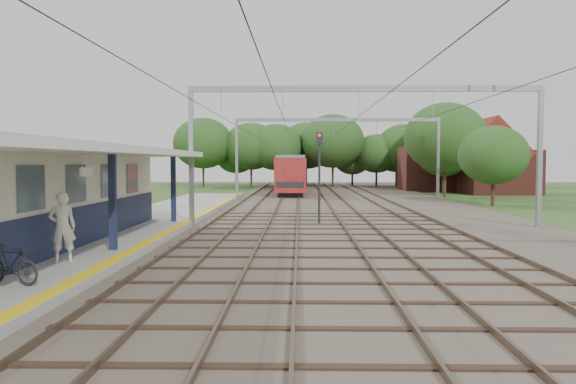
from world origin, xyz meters
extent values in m
plane|color=#2D4C1E|center=(0.00, 0.00, 0.00)|extent=(160.00, 160.00, 0.00)
cube|color=#473D33|center=(4.00, 30.00, 0.05)|extent=(18.00, 90.00, 0.10)
cube|color=gray|center=(-7.50, 14.00, 0.17)|extent=(5.00, 52.00, 0.35)
cube|color=yellow|center=(-5.25, 14.00, 0.35)|extent=(0.45, 52.00, 0.01)
cube|color=beige|center=(-8.90, 7.00, 2.05)|extent=(3.20, 18.00, 3.40)
cube|color=#121938|center=(-7.28, 7.00, 1.05)|extent=(0.06, 18.00, 1.40)
cube|color=slate|center=(-7.27, 7.00, 2.55)|extent=(0.05, 16.00, 1.30)
cube|color=#121938|center=(-5.90, 6.00, 1.95)|extent=(0.22, 0.22, 3.20)
cube|color=#121938|center=(-5.90, 15.00, 1.95)|extent=(0.22, 0.22, 3.20)
cube|color=silver|center=(-7.80, 6.00, 3.67)|extent=(6.40, 20.00, 0.24)
cube|color=white|center=(-6.00, 4.00, 3.00)|extent=(0.06, 0.85, 0.26)
cube|color=brown|center=(-4.22, 30.00, 0.17)|extent=(0.07, 88.00, 0.15)
cube|color=brown|center=(-2.78, 30.00, 0.17)|extent=(0.07, 88.00, 0.15)
cube|color=brown|center=(-1.22, 30.00, 0.17)|extent=(0.07, 88.00, 0.15)
cube|color=brown|center=(0.22, 30.00, 0.17)|extent=(0.07, 88.00, 0.15)
cube|color=brown|center=(2.48, 30.00, 0.17)|extent=(0.07, 88.00, 0.15)
cube|color=brown|center=(3.92, 30.00, 0.17)|extent=(0.07, 88.00, 0.15)
cube|color=brown|center=(6.08, 30.00, 0.17)|extent=(0.07, 88.00, 0.15)
cube|color=brown|center=(7.52, 30.00, 0.17)|extent=(0.07, 88.00, 0.15)
cube|color=gray|center=(-5.00, 15.00, 3.50)|extent=(0.22, 0.22, 7.00)
cube|color=gray|center=(12.00, 15.00, 3.50)|extent=(0.22, 0.22, 7.00)
cube|color=gray|center=(3.50, 15.00, 6.85)|extent=(17.00, 0.20, 0.30)
cube|color=gray|center=(-5.00, 35.00, 3.50)|extent=(0.22, 0.22, 7.00)
cube|color=gray|center=(12.00, 35.00, 3.50)|extent=(0.22, 0.22, 7.00)
cube|color=gray|center=(3.50, 35.00, 6.85)|extent=(17.00, 0.20, 0.30)
cylinder|color=black|center=(-3.50, 30.00, 5.50)|extent=(0.02, 88.00, 0.02)
cylinder|color=black|center=(-0.50, 30.00, 5.50)|extent=(0.02, 88.00, 0.02)
cylinder|color=black|center=(3.20, 30.00, 5.50)|extent=(0.02, 88.00, 0.02)
cylinder|color=black|center=(6.80, 30.00, 5.50)|extent=(0.02, 88.00, 0.02)
cylinder|color=#382619|center=(-10.00, 61.00, 1.44)|extent=(0.28, 0.28, 2.88)
ellipsoid|color=#203F16|center=(-10.00, 61.00, 4.96)|extent=(6.72, 6.72, 5.76)
cylinder|color=#382619|center=(-4.00, 63.00, 1.26)|extent=(0.28, 0.28, 2.52)
ellipsoid|color=#203F16|center=(-4.00, 63.00, 4.34)|extent=(5.88, 5.88, 5.04)
cylinder|color=#382619|center=(2.00, 60.00, 1.62)|extent=(0.28, 0.28, 3.24)
ellipsoid|color=#203F16|center=(2.00, 60.00, 5.58)|extent=(7.56, 7.56, 6.48)
cylinder|color=#382619|center=(8.00, 62.00, 1.35)|extent=(0.28, 0.28, 2.70)
ellipsoid|color=#203F16|center=(8.00, 62.00, 4.65)|extent=(6.30, 6.30, 5.40)
cylinder|color=#382619|center=(14.50, 38.00, 1.26)|extent=(0.28, 0.28, 2.52)
ellipsoid|color=#203F16|center=(14.50, 38.00, 4.34)|extent=(5.88, 5.88, 5.04)
cylinder|color=#382619|center=(15.00, 54.00, 1.44)|extent=(0.28, 0.28, 2.88)
ellipsoid|color=#203F16|center=(15.00, 54.00, 4.96)|extent=(6.72, 6.72, 5.76)
cube|color=brown|center=(21.00, 46.00, 2.25)|extent=(7.00, 6.00, 4.50)
cube|color=maroon|center=(21.00, 46.00, 5.40)|extent=(4.99, 6.12, 4.99)
cube|color=brown|center=(16.00, 52.00, 2.50)|extent=(8.00, 6.00, 5.00)
cube|color=maroon|center=(16.00, 52.00, 5.90)|extent=(5.52, 6.12, 5.52)
imported|color=white|center=(-6.61, 3.67, 1.38)|extent=(0.89, 0.75, 2.07)
imported|color=black|center=(-6.57, 0.63, 0.84)|extent=(1.68, 0.93, 0.97)
cube|color=black|center=(-0.50, 45.68, 0.32)|extent=(2.29, 16.36, 0.44)
cube|color=maroon|center=(-0.50, 45.68, 2.10)|extent=(2.87, 17.79, 3.11)
cube|color=black|center=(-0.50, 45.68, 2.42)|extent=(2.91, 16.36, 0.89)
cube|color=slate|center=(-0.50, 45.68, 3.78)|extent=(2.64, 17.79, 0.28)
cube|color=black|center=(-0.50, 64.06, 0.32)|extent=(2.29, 16.36, 0.44)
cube|color=maroon|center=(-0.50, 64.06, 2.10)|extent=(2.87, 17.79, 3.11)
cube|color=black|center=(-0.50, 64.06, 2.42)|extent=(2.91, 16.36, 0.89)
cube|color=slate|center=(-0.50, 64.06, 3.78)|extent=(2.64, 17.79, 0.28)
cylinder|color=black|center=(1.35, 16.43, 2.20)|extent=(0.12, 0.12, 4.40)
cube|color=black|center=(1.35, 16.43, 4.50)|extent=(0.34, 0.21, 0.61)
sphere|color=red|center=(1.35, 16.33, 4.65)|extent=(0.15, 0.15, 0.15)
camera|label=1|loc=(0.34, -12.52, 3.29)|focal=35.00mm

